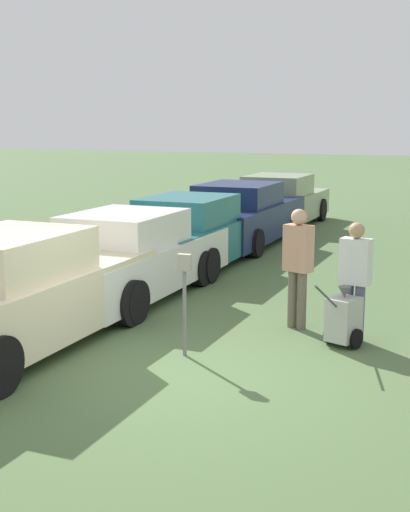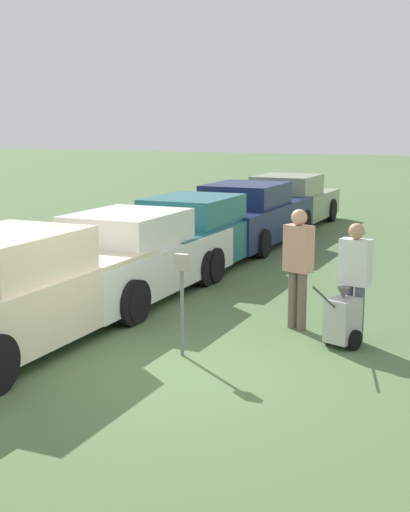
% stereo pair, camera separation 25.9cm
% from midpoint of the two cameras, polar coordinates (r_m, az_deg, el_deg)
% --- Properties ---
extents(ground_plane, '(120.00, 120.00, 0.00)m').
position_cam_midpoint_polar(ground_plane, '(8.92, -2.20, -9.34)').
color(ground_plane, '#4C663D').
extents(parked_car_cream, '(1.94, 4.98, 1.63)m').
position_cam_midpoint_polar(parked_car_cream, '(9.96, -14.18, -3.02)').
color(parked_car_cream, beige).
rests_on(parked_car_cream, ground_plane).
extents(parked_car_white, '(2.00, 4.95, 1.52)m').
position_cam_midpoint_polar(parked_car_white, '(12.62, -5.25, -0.12)').
color(parked_car_white, silver).
rests_on(parked_car_white, ground_plane).
extents(parked_car_teal, '(1.97, 5.00, 1.53)m').
position_cam_midpoint_polar(parked_car_teal, '(15.05, -0.22, 1.70)').
color(parked_car_teal, '#23666B').
rests_on(parked_car_teal, ground_plane).
extents(parked_car_navy, '(2.11, 5.14, 1.55)m').
position_cam_midpoint_polar(parked_car_navy, '(17.98, 3.87, 3.20)').
color(parked_car_navy, '#19234C').
rests_on(parked_car_navy, ground_plane).
extents(parked_car_sage, '(2.06, 4.86, 1.52)m').
position_cam_midpoint_polar(parked_car_sage, '(21.27, 7.03, 4.25)').
color(parked_car_sage, gray).
rests_on(parked_car_sage, ground_plane).
extents(parking_meter, '(0.18, 0.09, 1.37)m').
position_cam_midpoint_polar(parking_meter, '(9.30, -1.06, -2.36)').
color(parking_meter, slate).
rests_on(parking_meter, ground_plane).
extents(person_worker, '(0.47, 0.35, 1.80)m').
position_cam_midpoint_polar(person_worker, '(10.60, 8.16, -0.40)').
color(person_worker, '#665B4C').
rests_on(person_worker, ground_plane).
extents(person_supervisor, '(0.45, 0.29, 1.69)m').
position_cam_midpoint_polar(person_supervisor, '(10.14, 12.61, -1.50)').
color(person_supervisor, '#515670').
rests_on(person_supervisor, ground_plane).
extents(equipment_cart, '(0.54, 1.00, 1.00)m').
position_cam_midpoint_polar(equipment_cart, '(9.99, 11.68, -5.02)').
color(equipment_cart, '#B2B2AD').
rests_on(equipment_cart, ground_plane).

